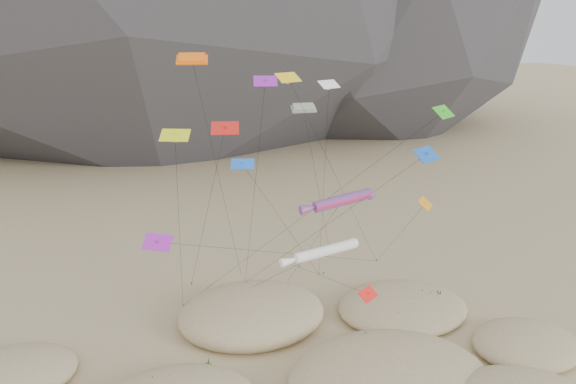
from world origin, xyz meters
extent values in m
ellipsoid|color=#CCB789|center=(4.74, 2.27, 0.85)|extent=(16.47, 14.00, 3.76)
ellipsoid|color=#CCB789|center=(18.95, 3.32, 0.53)|extent=(9.77, 8.31, 2.35)
ellipsoid|color=#CCB789|center=(-2.55, 15.93, 0.87)|extent=(14.15, 12.03, 3.87)
ellipsoid|color=#CCB789|center=(12.08, 12.78, 0.51)|extent=(13.11, 11.14, 2.25)
ellipsoid|color=#CCB789|center=(-23.18, 13.76, 0.51)|extent=(9.91, 8.42, 2.28)
ellipsoid|color=black|center=(-8.46, 8.48, 0.70)|extent=(1.93, 1.65, 0.58)
ellipsoid|color=black|center=(4.36, 3.95, 1.10)|extent=(3.55, 3.04, 1.07)
ellipsoid|color=black|center=(5.56, 6.24, 1.00)|extent=(2.81, 2.40, 0.84)
ellipsoid|color=black|center=(2.24, 3.21, 0.90)|extent=(2.85, 2.44, 0.85)
ellipsoid|color=black|center=(16.63, 3.45, 0.60)|extent=(2.53, 2.17, 0.76)
ellipsoid|color=black|center=(-2.92, 17.42, 1.00)|extent=(2.88, 2.46, 0.86)
ellipsoid|color=black|center=(-0.26, 13.79, 0.90)|extent=(2.28, 1.95, 0.68)
ellipsoid|color=black|center=(14.95, 13.12, 0.70)|extent=(2.57, 2.20, 0.77)
ellipsoid|color=black|center=(10.84, 11.30, 0.60)|extent=(2.23, 1.91, 0.67)
cylinder|color=#3F2D1E|center=(-4.28, 21.25, 0.15)|extent=(0.08, 0.08, 0.30)
cylinder|color=#3F2D1E|center=(-1.27, 23.14, 0.15)|extent=(0.08, 0.08, 0.30)
cylinder|color=#3F2D1E|center=(6.03, 25.75, 0.15)|extent=(0.08, 0.08, 0.30)
cylinder|color=#3F2D1E|center=(8.00, 23.18, 0.15)|extent=(0.08, 0.08, 0.30)
cylinder|color=#3F2D1E|center=(7.50, 23.27, 0.15)|extent=(0.08, 0.08, 0.30)
cylinder|color=#3F2D1E|center=(-6.64, 25.61, 0.15)|extent=(0.08, 0.08, 0.30)
cylinder|color=#3F2D1E|center=(15.38, 24.27, 0.15)|extent=(0.08, 0.08, 0.30)
cylinder|color=#3F2D1E|center=(-8.31, 21.13, 0.15)|extent=(0.08, 0.08, 0.30)
cylinder|color=#E91846|center=(4.69, 11.81, 12.81)|extent=(5.49, 1.36, 1.54)
sphere|color=#E91846|center=(7.36, 11.99, 13.03)|extent=(1.03, 1.03, 1.03)
cone|color=#E91846|center=(1.75, 11.60, 12.55)|extent=(2.28, 1.04, 1.10)
cylinder|color=black|center=(3.76, 16.84, 6.41)|extent=(1.89, 10.09, 12.83)
cylinder|color=white|center=(2.41, 10.07, 9.09)|extent=(5.60, 1.37, 1.26)
sphere|color=white|center=(5.15, 10.31, 9.31)|extent=(0.92, 0.92, 0.92)
cone|color=white|center=(-0.59, 9.79, 8.82)|extent=(2.31, 0.99, 0.94)
cylinder|color=black|center=(-0.65, 15.56, 4.55)|extent=(6.15, 11.02, 9.11)
cube|color=#FB630D|center=(-7.18, 15.21, 24.80)|extent=(2.65, 1.58, 0.74)
cube|color=#FB630D|center=(-7.18, 15.21, 24.99)|extent=(2.23, 1.28, 0.72)
cylinder|color=black|center=(-4.00, 20.86, 12.40)|extent=(6.40, 11.33, 24.81)
cube|color=orange|center=(2.40, 15.40, 20.36)|extent=(2.26, 1.14, 0.61)
cube|color=orange|center=(2.40, 15.40, 20.55)|extent=(1.91, 0.92, 0.60)
cylinder|color=black|center=(6.53, 21.28, 10.18)|extent=(8.29, 11.79, 20.37)
cube|color=purple|center=(-2.88, 9.58, 23.57)|extent=(1.91, 1.29, 0.71)
cube|color=purple|center=(-2.88, 9.58, 23.42)|extent=(0.26, 0.28, 0.59)
cylinder|color=black|center=(-2.07, 16.36, 11.81)|extent=(1.63, 13.59, 23.53)
cube|color=orange|center=(11.91, 9.95, 12.27)|extent=(2.10, 2.14, 0.81)
cube|color=orange|center=(11.91, 9.95, 12.12)|extent=(0.35, 0.35, 0.68)
cylinder|color=black|center=(13.64, 17.11, 6.16)|extent=(3.49, 14.34, 12.24)
cube|color=red|center=(3.73, 4.62, 7.50)|extent=(1.96, 1.71, 0.68)
cube|color=red|center=(3.73, 4.62, 7.35)|extent=(0.29, 0.29, 0.60)
cylinder|color=black|center=(4.88, 15.18, 3.78)|extent=(2.33, 21.14, 7.47)
cube|color=blue|center=(10.11, 7.68, 17.41)|extent=(2.66, 2.08, 0.97)
cube|color=blue|center=(10.11, 7.68, 17.26)|extent=(0.39, 0.40, 0.80)
cylinder|color=black|center=(2.91, 14.46, 8.73)|extent=(14.42, 13.60, 17.38)
cube|color=green|center=(13.37, 10.49, 20.25)|extent=(2.53, 2.09, 0.93)
cube|color=green|center=(13.37, 10.49, 20.10)|extent=(0.39, 0.40, 0.76)
cylinder|color=black|center=(2.53, 15.81, 10.15)|extent=(21.71, 10.66, 20.22)
cube|color=#AD21C1|center=(-11.54, 8.64, 12.40)|extent=(2.38, 2.04, 0.97)
cube|color=#AD21C1|center=(-11.54, 8.64, 12.25)|extent=(0.41, 0.43, 0.72)
cylinder|color=black|center=(1.92, 16.46, 6.23)|extent=(26.94, 15.65, 12.37)
cube|color=red|center=(-6.31, 8.31, 20.54)|extent=(2.16, 1.48, 0.80)
cube|color=red|center=(-6.31, 8.31, 20.39)|extent=(0.30, 0.31, 0.67)
cylinder|color=black|center=(-6.47, 16.96, 10.29)|extent=(0.35, 17.32, 20.50)
cube|color=white|center=(5.09, 16.14, 22.30)|extent=(2.09, 1.51, 0.66)
cube|color=white|center=(5.09, 16.14, 22.15)|extent=(0.27, 0.23, 0.65)
cylinder|color=black|center=(6.29, 19.70, 11.17)|extent=(2.44, 7.17, 22.26)
cube|color=#D3E117|center=(-9.82, 8.58, 20.22)|extent=(2.32, 1.83, 0.70)
cube|color=#D3E117|center=(-9.82, 8.58, 20.07)|extent=(0.30, 0.26, 0.71)
cylinder|color=black|center=(-9.06, 14.85, 10.13)|extent=(1.53, 12.57, 20.18)
cube|color=yellow|center=(-0.14, 12.31, 23.46)|extent=(2.23, 1.65, 0.69)
cube|color=yellow|center=(-0.14, 12.31, 23.31)|extent=(0.28, 0.24, 0.69)
cylinder|color=black|center=(7.62, 18.29, 11.76)|extent=(15.54, 11.99, 23.43)
cube|color=blue|center=(-5.15, 8.14, 17.86)|extent=(1.90, 1.45, 0.59)
cube|color=blue|center=(-5.15, 8.14, 17.71)|extent=(0.25, 0.22, 0.59)
cylinder|color=black|center=(1.18, 15.70, 8.95)|extent=(12.68, 15.17, 17.82)
camera|label=1|loc=(-15.23, -30.16, 28.23)|focal=35.00mm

